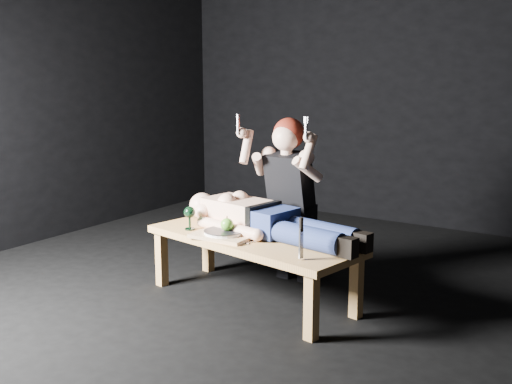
{
  "coord_description": "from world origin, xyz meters",
  "views": [
    {
      "loc": [
        2.18,
        -3.56,
        1.53
      ],
      "look_at": [
        -0.0,
        -0.17,
        0.75
      ],
      "focal_mm": 42.96,
      "sensor_mm": 36.0,
      "label": 1
    }
  ],
  "objects_px": {
    "kneeling_woman": "(295,198)",
    "carving_knife": "(301,239)",
    "table": "(252,269)",
    "goblet": "(190,218)",
    "serving_tray": "(224,235)",
    "lying_man": "(269,217)"
  },
  "relations": [
    {
      "from": "kneeling_woman",
      "to": "goblet",
      "type": "xyz_separation_m",
      "value": [
        -0.51,
        -0.6,
        -0.1
      ]
    },
    {
      "from": "kneeling_woman",
      "to": "serving_tray",
      "type": "height_order",
      "value": "kneeling_woman"
    },
    {
      "from": "table",
      "to": "lying_man",
      "type": "height_order",
      "value": "lying_man"
    },
    {
      "from": "kneeling_woman",
      "to": "goblet",
      "type": "bearing_deg",
      "value": -128.34
    },
    {
      "from": "kneeling_woman",
      "to": "serving_tray",
      "type": "bearing_deg",
      "value": -104.72
    },
    {
      "from": "table",
      "to": "serving_tray",
      "type": "height_order",
      "value": "serving_tray"
    },
    {
      "from": "table",
      "to": "carving_knife",
      "type": "height_order",
      "value": "carving_knife"
    },
    {
      "from": "table",
      "to": "goblet",
      "type": "relative_size",
      "value": 9.17
    },
    {
      "from": "goblet",
      "to": "kneeling_woman",
      "type": "bearing_deg",
      "value": 49.51
    },
    {
      "from": "table",
      "to": "carving_knife",
      "type": "xyz_separation_m",
      "value": [
        0.52,
        -0.28,
        0.35
      ]
    },
    {
      "from": "lying_man",
      "to": "carving_knife",
      "type": "height_order",
      "value": "carving_knife"
    },
    {
      "from": "serving_tray",
      "to": "goblet",
      "type": "relative_size",
      "value": 2.4
    },
    {
      "from": "serving_tray",
      "to": "kneeling_woman",
      "type": "bearing_deg",
      "value": 73.12
    },
    {
      "from": "table",
      "to": "carving_knife",
      "type": "distance_m",
      "value": 0.69
    },
    {
      "from": "table",
      "to": "kneeling_woman",
      "type": "distance_m",
      "value": 0.66
    },
    {
      "from": "table",
      "to": "lying_man",
      "type": "distance_m",
      "value": 0.37
    },
    {
      "from": "lying_man",
      "to": "kneeling_woman",
      "type": "xyz_separation_m",
      "value": [
        -0.03,
        0.41,
        0.06
      ]
    },
    {
      "from": "table",
      "to": "serving_tray",
      "type": "bearing_deg",
      "value": -134.35
    },
    {
      "from": "carving_knife",
      "to": "kneeling_woman",
      "type": "bearing_deg",
      "value": 131.68
    },
    {
      "from": "table",
      "to": "goblet",
      "type": "distance_m",
      "value": 0.57
    },
    {
      "from": "kneeling_woman",
      "to": "carving_knife",
      "type": "bearing_deg",
      "value": -56.37
    },
    {
      "from": "lying_man",
      "to": "goblet",
      "type": "xyz_separation_m",
      "value": [
        -0.54,
        -0.19,
        -0.04
      ]
    }
  ]
}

